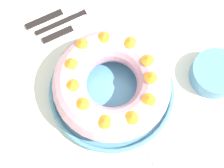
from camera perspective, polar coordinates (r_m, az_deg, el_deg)
name	(u,v)px	position (r m, az deg, el deg)	size (l,w,h in m)	color
ground_plane	(115,138)	(1.53, 0.58, -9.90)	(8.00, 8.00, 0.00)	#4C4742
dining_table	(117,99)	(0.89, 0.97, -2.70)	(1.20, 1.23, 0.73)	silver
serving_dish	(112,91)	(0.80, 0.00, -1.32)	(0.32, 0.32, 0.03)	#518EB2
bundt_cake	(112,84)	(0.75, 0.00, 0.03)	(0.29, 0.29, 0.09)	#E09EAD
fork	(76,16)	(0.91, -6.62, 12.29)	(0.02, 0.22, 0.01)	black
serving_knife	(61,12)	(0.93, -9.39, 12.84)	(0.02, 0.25, 0.01)	black
cake_knife	(71,29)	(0.89, -7.48, 10.02)	(0.02, 0.20, 0.01)	black
side_bowl	(215,74)	(0.85, 18.31, 1.80)	(0.13, 0.13, 0.05)	#518EB2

